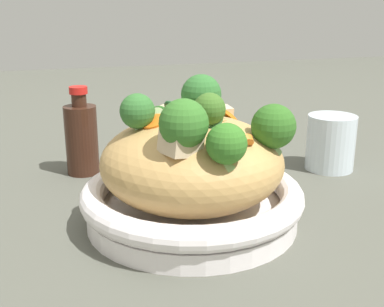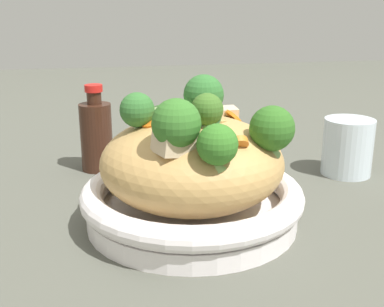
# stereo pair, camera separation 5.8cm
# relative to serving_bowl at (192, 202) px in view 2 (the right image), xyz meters

# --- Properties ---
(ground_plane) EXTENTS (3.00, 3.00, 0.00)m
(ground_plane) POSITION_rel_serving_bowl_xyz_m (0.00, 0.00, -0.03)
(ground_plane) COLOR #4E4F45
(serving_bowl) EXTENTS (0.27, 0.27, 0.05)m
(serving_bowl) POSITION_rel_serving_bowl_xyz_m (0.00, 0.00, 0.00)
(serving_bowl) COLOR white
(serving_bowl) RESTS_ON ground_plane
(noodle_heap) EXTENTS (0.22, 0.22, 0.11)m
(noodle_heap) POSITION_rel_serving_bowl_xyz_m (-0.00, -0.00, 0.05)
(noodle_heap) COLOR tan
(noodle_heap) RESTS_ON serving_bowl
(broccoli_florets) EXTENTS (0.20, 0.17, 0.08)m
(broccoli_florets) POSITION_rel_serving_bowl_xyz_m (-0.01, 0.04, 0.11)
(broccoli_florets) COLOR #A2B876
(broccoli_florets) RESTS_ON serving_bowl
(carrot_coins) EXTENTS (0.14, 0.14, 0.03)m
(carrot_coins) POSITION_rel_serving_bowl_xyz_m (-0.01, 0.01, 0.10)
(carrot_coins) COLOR orange
(carrot_coins) RESTS_ON serving_bowl
(zucchini_slices) EXTENTS (0.10, 0.09, 0.04)m
(zucchini_slices) POSITION_rel_serving_bowl_xyz_m (0.01, -0.00, 0.11)
(zucchini_slices) COLOR beige
(zucchini_slices) RESTS_ON serving_bowl
(chicken_chunks) EXTENTS (0.13, 0.17, 0.03)m
(chicken_chunks) POSITION_rel_serving_bowl_xyz_m (0.01, 0.02, 0.10)
(chicken_chunks) COLOR #CDB593
(chicken_chunks) RESTS_ON serving_bowl
(soy_sauce_bottle) EXTENTS (0.05, 0.05, 0.14)m
(soy_sauce_bottle) POSITION_rel_serving_bowl_xyz_m (0.11, -0.22, 0.03)
(soy_sauce_bottle) COLOR #381E14
(soy_sauce_bottle) RESTS_ON ground_plane
(drinking_glass) EXTENTS (0.08, 0.08, 0.09)m
(drinking_glass) POSITION_rel_serving_bowl_xyz_m (-0.27, -0.12, 0.02)
(drinking_glass) COLOR silver
(drinking_glass) RESTS_ON ground_plane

